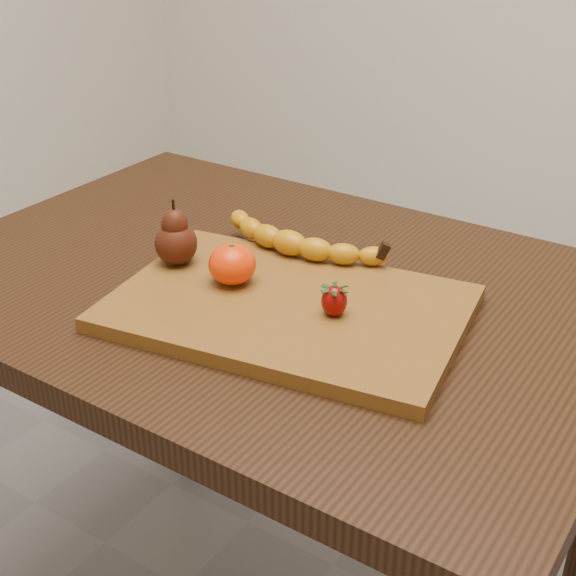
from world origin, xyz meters
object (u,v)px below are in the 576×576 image
Objects in this scene: table at (269,338)px; pear at (175,232)px; cutting_board at (288,308)px; mandarin at (232,264)px.

pear is (-0.12, -0.06, 0.16)m from table.
pear reaches higher than table.
pear is (-0.19, 0.01, 0.06)m from cutting_board.
cutting_board is at bearing -2.41° from pear.
pear reaches higher than cutting_board.
mandarin is (0.10, -0.00, -0.02)m from pear.
cutting_board is at bearing -40.77° from table.
cutting_board is (0.08, -0.07, 0.11)m from table.
cutting_board is 0.10m from mandarin.
pear is 0.10m from mandarin.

